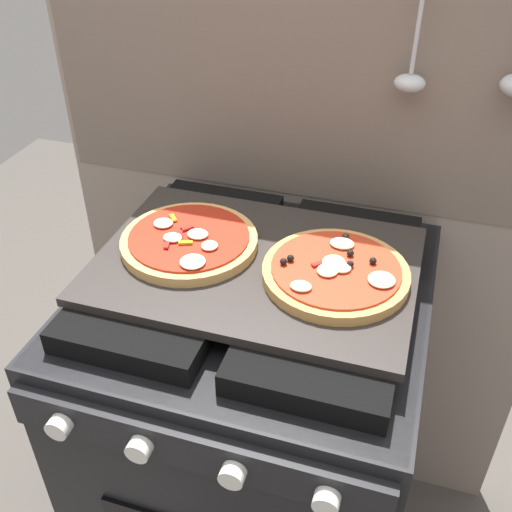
{
  "coord_description": "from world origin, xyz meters",
  "views": [
    {
      "loc": [
        0.25,
        -0.78,
        1.52
      ],
      "look_at": [
        0.0,
        0.0,
        0.93
      ],
      "focal_mm": 41.9,
      "sensor_mm": 36.0,
      "label": 1
    }
  ],
  "objects_px": {
    "pizza_right": "(336,272)",
    "stove": "(256,436)",
    "pizza_left": "(189,241)",
    "baking_tray": "(256,265)"
  },
  "relations": [
    {
      "from": "pizza_right",
      "to": "stove",
      "type": "bearing_deg",
      "value": 178.19
    },
    {
      "from": "pizza_left",
      "to": "baking_tray",
      "type": "bearing_deg",
      "value": -3.0
    },
    {
      "from": "pizza_left",
      "to": "pizza_right",
      "type": "distance_m",
      "value": 0.26
    },
    {
      "from": "baking_tray",
      "to": "pizza_left",
      "type": "distance_m",
      "value": 0.13
    },
    {
      "from": "stove",
      "to": "pizza_left",
      "type": "height_order",
      "value": "pizza_left"
    },
    {
      "from": "pizza_right",
      "to": "baking_tray",
      "type": "bearing_deg",
      "value": 177.51
    },
    {
      "from": "stove",
      "to": "baking_tray",
      "type": "distance_m",
      "value": 0.46
    },
    {
      "from": "pizza_left",
      "to": "pizza_right",
      "type": "xyz_separation_m",
      "value": [
        0.26,
        -0.01,
        0.0
      ]
    },
    {
      "from": "stove",
      "to": "pizza_right",
      "type": "bearing_deg",
      "value": -1.81
    },
    {
      "from": "stove",
      "to": "pizza_right",
      "type": "xyz_separation_m",
      "value": [
        0.14,
        -0.0,
        0.48
      ]
    }
  ]
}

